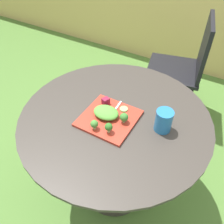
% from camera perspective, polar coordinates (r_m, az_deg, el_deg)
% --- Properties ---
extents(ground_plane, '(12.00, 12.00, 0.00)m').
position_cam_1_polar(ground_plane, '(1.82, 0.53, -17.41)').
color(ground_plane, '#4C7533').
extents(bamboo_fence, '(8.00, 0.08, 1.38)m').
position_cam_1_polar(bamboo_fence, '(2.78, 21.12, 21.94)').
color(bamboo_fence, tan).
rests_on(bamboo_fence, ground_plane).
extents(patio_table, '(1.00, 1.00, 0.72)m').
position_cam_1_polar(patio_table, '(1.41, 0.65, -7.62)').
color(patio_table, '#38332D').
rests_on(patio_table, ground_plane).
extents(patio_chair, '(0.53, 0.53, 0.90)m').
position_cam_1_polar(patio_chair, '(2.11, 17.35, 11.25)').
color(patio_chair, black).
rests_on(patio_chair, ground_plane).
extents(salad_plate, '(0.27, 0.27, 0.01)m').
position_cam_1_polar(salad_plate, '(1.22, -0.75, -1.49)').
color(salad_plate, '#AD3323').
rests_on(salad_plate, patio_table).
extents(drinking_glass, '(0.08, 0.08, 0.11)m').
position_cam_1_polar(drinking_glass, '(1.17, 12.22, -2.26)').
color(drinking_glass, '#236BA8').
rests_on(drinking_glass, patio_table).
extents(fork, '(0.03, 0.15, 0.00)m').
position_cam_1_polar(fork, '(1.24, 0.38, 0.02)').
color(fork, silver).
rests_on(fork, salad_plate).
extents(lettuce_mound, '(0.13, 0.10, 0.04)m').
position_cam_1_polar(lettuce_mound, '(1.21, -1.43, -0.13)').
color(lettuce_mound, '#519338').
rests_on(lettuce_mound, salad_plate).
extents(broccoli_floret_0, '(0.04, 0.04, 0.05)m').
position_cam_1_polar(broccoli_floret_0, '(1.17, 2.89, -1.28)').
color(broccoli_floret_0, '#99B770').
rests_on(broccoli_floret_0, salad_plate).
extents(broccoli_floret_1, '(0.04, 0.04, 0.05)m').
position_cam_1_polar(broccoli_floret_1, '(1.12, -0.81, -3.63)').
color(broccoli_floret_1, '#99B770').
rests_on(broccoli_floret_1, salad_plate).
extents(broccoli_floret_2, '(0.04, 0.04, 0.05)m').
position_cam_1_polar(broccoli_floret_2, '(1.14, -4.28, -2.91)').
color(broccoli_floret_2, '#99B770').
rests_on(broccoli_floret_2, salad_plate).
extents(cucumber_slice_0, '(0.04, 0.04, 0.01)m').
position_cam_1_polar(cucumber_slice_0, '(1.25, 2.83, 0.71)').
color(cucumber_slice_0, '#8EB766').
rests_on(cucumber_slice_0, salad_plate).
extents(beet_chunk_0, '(0.04, 0.05, 0.04)m').
position_cam_1_polar(beet_chunk_0, '(1.28, -1.52, 2.62)').
color(beet_chunk_0, maroon).
rests_on(beet_chunk_0, salad_plate).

